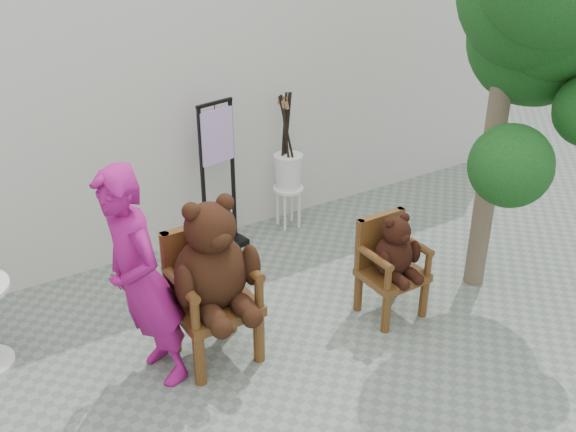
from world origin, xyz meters
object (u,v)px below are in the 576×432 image
object	(u,v)px
person	(141,280)
display_stand	(219,194)
chair_big	(212,272)
stool_bucket	(288,171)
chair_small	(392,256)

from	to	relation	value
person	display_stand	size ratio (longest dim) A/B	1.15
chair_big	stool_bucket	world-z (taller)	stool_bucket
chair_big	person	distance (m)	0.55
chair_big	person	bearing A→B (deg)	178.99
stool_bucket	chair_small	bearing A→B (deg)	-93.66
person	chair_small	bearing A→B (deg)	75.59
display_stand	stool_bucket	size ratio (longest dim) A/B	1.04
display_stand	person	bearing A→B (deg)	-141.98
chair_big	chair_small	size ratio (longest dim) A/B	1.45
chair_big	stool_bucket	size ratio (longest dim) A/B	0.94
person	stool_bucket	bearing A→B (deg)	118.25
stool_bucket	display_stand	bearing A→B (deg)	-179.60
chair_small	stool_bucket	xyz separation A→B (m)	(0.11, 1.80, 0.09)
person	chair_big	bearing A→B (deg)	82.21
person	stool_bucket	distance (m)	2.66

